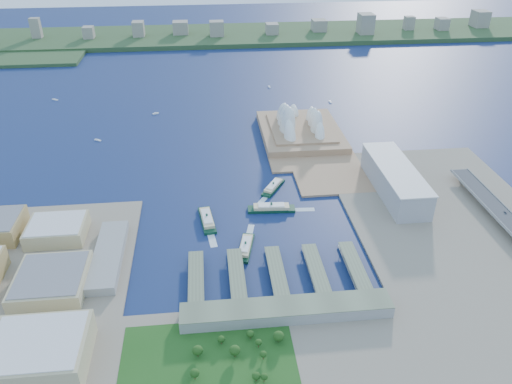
{
  "coord_description": "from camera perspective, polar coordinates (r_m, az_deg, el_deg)",
  "views": [
    {
      "loc": [
        -50.37,
        -477.66,
        344.12
      ],
      "look_at": [
        7.84,
        71.8,
        18.0
      ],
      "focal_mm": 35.0,
      "sensor_mm": 36.0,
      "label": 1
    }
  ],
  "objects": [
    {
      "name": "south_land",
      "position": [
        437.68,
        3.07,
        -21.03
      ],
      "size": [
        720.0,
        180.0,
        3.0
      ],
      "primitive_type": "cube",
      "color": "gray",
      "rests_on": "ground"
    },
    {
      "name": "ferry_b",
      "position": [
        683.12,
        1.99,
        0.76
      ],
      "size": [
        38.7,
        51.52,
        9.89
      ],
      "primitive_type": null,
      "rotation": [
        0.0,
        0.0,
        -0.55
      ],
      "color": "#0C331F",
      "rests_on": "ground"
    },
    {
      "name": "car_c",
      "position": [
        675.98,
        26.61,
        -2.12
      ],
      "size": [
        1.99,
        4.88,
        1.42
      ],
      "primitive_type": "imported",
      "color": "slate",
      "rests_on": "expressway"
    },
    {
      "name": "ferry_c",
      "position": [
        567.7,
        -1.2,
        -6.13
      ],
      "size": [
        25.76,
        55.4,
        10.15
      ],
      "primitive_type": null,
      "rotation": [
        0.0,
        0.0,
        2.91
      ],
      "color": "#0C331F",
      "rests_on": "ground"
    },
    {
      "name": "east_land",
      "position": [
        620.16,
        23.27,
        -5.86
      ],
      "size": [
        240.0,
        500.0,
        3.0
      ],
      "primitive_type": "cube",
      "color": "gray",
      "rests_on": "ground"
    },
    {
      "name": "boat_d",
      "position": [
        1077.61,
        -21.99,
        9.78
      ],
      "size": [
        13.57,
        10.34,
        2.39
      ],
      "primitive_type": null,
      "rotation": [
        0.0,
        0.0,
        0.99
      ],
      "color": "white",
      "rests_on": "ground"
    },
    {
      "name": "far_skyline",
      "position": [
        1470.44,
        -4.17,
        18.52
      ],
      "size": [
        1900.0,
        140.0,
        55.0
      ],
      "primitive_type": null,
      "color": "gray",
      "rests_on": "far_shore"
    },
    {
      "name": "far_shore",
      "position": [
        1497.21,
        -4.15,
        17.42
      ],
      "size": [
        2200.0,
        260.0,
        12.0
      ],
      "primitive_type": "cube",
      "color": "#2D4926",
      "rests_on": "ground"
    },
    {
      "name": "ferry_d",
      "position": [
        635.04,
        1.76,
        -1.67
      ],
      "size": [
        61.01,
        19.13,
        11.37
      ],
      "primitive_type": null,
      "rotation": [
        0.0,
        0.0,
        1.51
      ],
      "color": "#0C331F",
      "rests_on": "ground"
    },
    {
      "name": "ground",
      "position": [
        590.86,
        -0.02,
        -5.07
      ],
      "size": [
        3000.0,
        3000.0,
        0.0
      ],
      "primitive_type": "plane",
      "color": "#0F1A46",
      "rests_on": "ground"
    },
    {
      "name": "park",
      "position": [
        440.23,
        -5.49,
        -18.82
      ],
      "size": [
        150.0,
        110.0,
        16.0
      ],
      "primitive_type": null,
      "color": "#194714",
      "rests_on": "south_land"
    },
    {
      "name": "ferry_a",
      "position": [
        616.32,
        -5.63,
        -2.94
      ],
      "size": [
        22.38,
        60.12,
        11.1
      ],
      "primitive_type": null,
      "rotation": [
        0.0,
        0.0,
        0.13
      ],
      "color": "#0C331F",
      "rests_on": "ground"
    },
    {
      "name": "west_buildings",
      "position": [
        559.79,
        -25.89,
        -8.92
      ],
      "size": [
        200.0,
        280.0,
        27.0
      ],
      "primitive_type": null,
      "color": "#9D844E",
      "rests_on": "west_land"
    },
    {
      "name": "boat_a",
      "position": [
        864.72,
        -17.63,
        5.69
      ],
      "size": [
        11.93,
        9.21,
        2.36
      ],
      "primitive_type": null,
      "rotation": [
        0.0,
        0.0,
        1.0
      ],
      "color": "white",
      "rests_on": "ground"
    },
    {
      "name": "boat_e",
      "position": [
        1074.4,
        1.53,
        11.94
      ],
      "size": [
        3.99,
        11.72,
        2.85
      ],
      "primitive_type": null,
      "rotation": [
        0.0,
        0.0,
        0.02
      ],
      "color": "white",
      "rests_on": "ground"
    },
    {
      "name": "terminal_building",
      "position": [
        483.73,
        3.52,
        -13.38
      ],
      "size": [
        200.0,
        28.0,
        12.0
      ],
      "primitive_type": "cube",
      "color": "gray",
      "rests_on": "south_land"
    },
    {
      "name": "ferry_wharves",
      "position": [
        530.58,
        2.36,
        -9.26
      ],
      "size": [
        184.0,
        90.0,
        9.3
      ],
      "primitive_type": null,
      "color": "#5C674E",
      "rests_on": "ground"
    },
    {
      "name": "peninsula",
      "position": [
        828.52,
        5.52,
        5.98
      ],
      "size": [
        135.0,
        220.0,
        3.0
      ],
      "primitive_type": "cube",
      "color": "#9D7856",
      "rests_on": "ground"
    },
    {
      "name": "boat_c",
      "position": [
        1000.25,
        8.49,
        10.18
      ],
      "size": [
        3.59,
        12.25,
        2.76
      ],
      "primitive_type": null,
      "rotation": [
        0.0,
        0.0,
        3.14
      ],
      "color": "white",
      "rests_on": "ground"
    },
    {
      "name": "toaster_building",
      "position": [
        689.87,
        15.58,
        1.36
      ],
      "size": [
        45.0,
        155.0,
        35.0
      ],
      "primitive_type": "cube",
      "color": "#939398",
      "rests_on": "east_land"
    },
    {
      "name": "boat_b",
      "position": [
        950.25,
        -11.4,
        8.81
      ],
      "size": [
        11.92,
        7.66,
        3.04
      ],
      "primitive_type": null,
      "rotation": [
        0.0,
        0.0,
        1.93
      ],
      "color": "white",
      "rests_on": "ground"
    },
    {
      "name": "opera_house",
      "position": [
        834.03,
        5.19,
        8.45
      ],
      "size": [
        134.0,
        180.0,
        58.0
      ],
      "primitive_type": null,
      "color": "white",
      "rests_on": "peninsula"
    },
    {
      "name": "west_land",
      "position": [
        544.16,
        -26.58,
        -12.46
      ],
      "size": [
        220.0,
        390.0,
        3.0
      ],
      "primitive_type": "cube",
      "color": "gray",
      "rests_on": "ground"
    }
  ]
}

